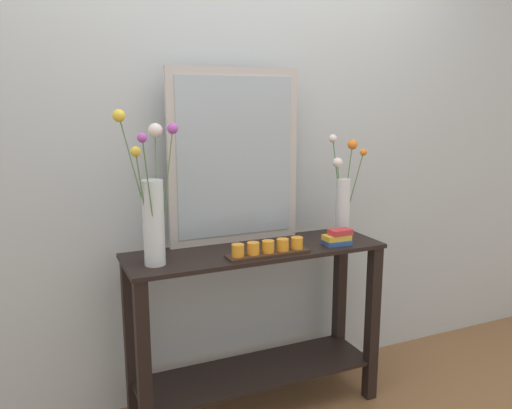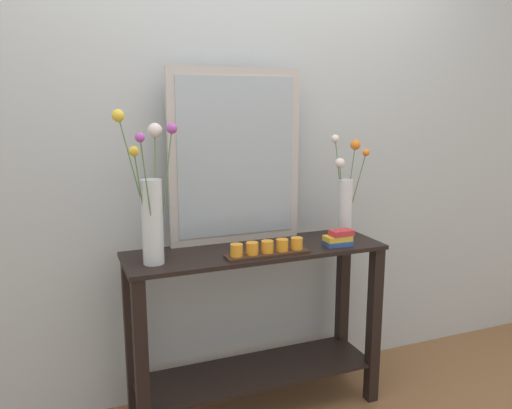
# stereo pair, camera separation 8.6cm
# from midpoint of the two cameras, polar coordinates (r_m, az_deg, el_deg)

# --- Properties ---
(ground_plane) EXTENTS (7.00, 6.00, 0.02)m
(ground_plane) POSITION_cam_midpoint_polar(r_m,az_deg,el_deg) (2.78, -0.96, -21.99)
(ground_plane) COLOR brown
(wall_back) EXTENTS (6.40, 0.08, 2.70)m
(wall_back) POSITION_cam_midpoint_polar(r_m,az_deg,el_deg) (2.61, -3.74, 7.68)
(wall_back) COLOR #B2BCC1
(wall_back) RESTS_ON ground
(console_table) EXTENTS (1.24, 0.38, 0.84)m
(console_table) POSITION_cam_midpoint_polar(r_m,az_deg,el_deg) (2.53, -1.00, -12.32)
(console_table) COLOR black
(console_table) RESTS_ON ground
(mirror_leaning) EXTENTS (0.66, 0.03, 0.84)m
(mirror_leaning) POSITION_cam_midpoint_polar(r_m,az_deg,el_deg) (2.46, -3.41, 5.33)
(mirror_leaning) COLOR #B7B2AD
(mirror_leaning) RESTS_ON console_table
(tall_vase_left) EXTENTS (0.27, 0.23, 0.65)m
(tall_vase_left) POSITION_cam_midpoint_polar(r_m,az_deg,el_deg) (2.18, -12.66, -0.30)
(tall_vase_left) COLOR silver
(tall_vase_left) RESTS_ON console_table
(vase_right) EXTENTS (0.18, 0.13, 0.52)m
(vase_right) POSITION_cam_midpoint_polar(r_m,az_deg,el_deg) (2.64, 8.84, 0.91)
(vase_right) COLOR silver
(vase_right) RESTS_ON console_table
(candle_tray) EXTENTS (0.39, 0.09, 0.07)m
(candle_tray) POSITION_cam_midpoint_polar(r_m,az_deg,el_deg) (2.31, 0.30, -5.01)
(candle_tray) COLOR #382316
(candle_tray) RESTS_ON console_table
(book_stack) EXTENTS (0.14, 0.10, 0.08)m
(book_stack) POSITION_cam_midpoint_polar(r_m,az_deg,el_deg) (2.50, 8.18, -3.70)
(book_stack) COLOR #2D519E
(book_stack) RESTS_ON console_table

